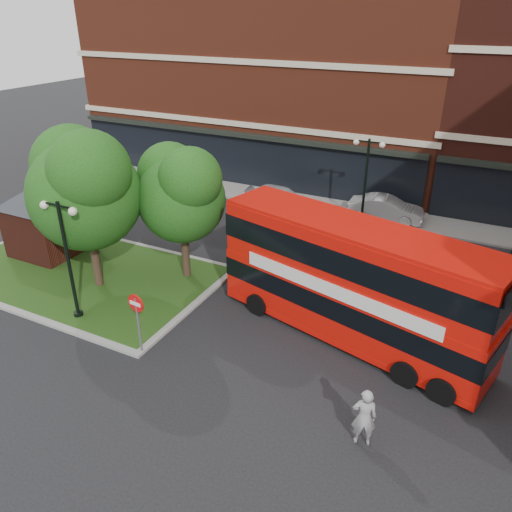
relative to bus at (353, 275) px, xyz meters
The scene contains 14 objects.
ground 6.56m from the bus, 138.36° to the right, with size 120.00×120.00×0.00m, color black.
pavement_far 13.53m from the bus, 109.78° to the left, with size 44.00×3.00×0.12m, color slate.
terrace_far_left 23.99m from the bus, 122.00° to the left, with size 26.00×12.00×14.00m, color maroon.
traffic_island 12.79m from the bus, behind, with size 12.60×7.60×0.15m.
kiosk 15.50m from the bus, behind, with size 6.51×6.51×3.60m.
tree_island_west 11.39m from the bus, behind, with size 5.40×4.71×7.21m.
tree_island_east 8.31m from the bus, behind, with size 4.46×3.90×6.29m.
lamp_island 10.70m from the bus, 159.19° to the right, with size 1.72×0.36×5.00m.
lamp_far_left 10.80m from the bus, 103.37° to the left, with size 1.72×0.36×5.00m.
bus is the anchor object (origin of this frame).
woman 5.54m from the bus, 68.15° to the right, with size 0.70×0.46×1.92m, color gray.
car_silver 13.11m from the bus, 126.00° to the left, with size 1.87×4.66×1.59m, color silver.
car_white 12.24m from the bus, 97.11° to the left, with size 1.50×4.29×1.41m, color silver.
no_entry_sign 7.76m from the bus, 144.68° to the right, with size 0.68×0.12×2.47m.
Camera 1 is at (8.46, -11.61, 11.30)m, focal length 35.00 mm.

